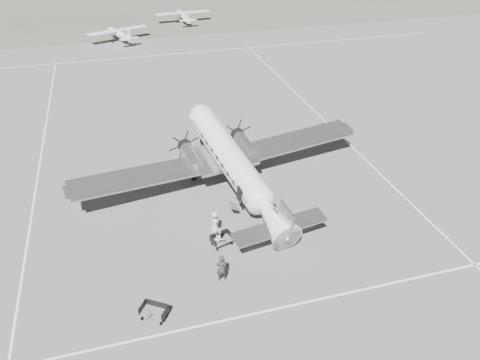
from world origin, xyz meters
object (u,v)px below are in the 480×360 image
light_plane_right (183,17)px  passenger (215,223)px  baggage_cart_near (222,240)px  dc3_airliner (233,164)px  ground_crew (222,268)px  light_plane_left (119,35)px  baggage_cart_far (154,312)px  ramp_agent (220,238)px

light_plane_right → passenger: (-9.17, -65.06, -0.14)m
baggage_cart_near → dc3_airliner: bearing=50.4°
light_plane_right → ground_crew: light_plane_right is taller
light_plane_left → baggage_cart_far: light_plane_left is taller
light_plane_right → passenger: 65.70m
baggage_cart_near → ramp_agent: size_ratio=0.96×
baggage_cart_near → baggage_cart_far: size_ratio=0.97×
baggage_cart_near → light_plane_left: bearing=76.1°
light_plane_left → light_plane_right: bearing=17.2°
baggage_cart_near → baggage_cart_far: bearing=-153.0°
light_plane_right → ramp_agent: 67.38m
baggage_cart_far → dc3_airliner: bearing=89.9°
dc3_airliner → baggage_cart_far: dc3_airliner is taller
light_plane_left → ramp_agent: bearing=-107.6°
light_plane_right → ramp_agent: light_plane_right is taller
baggage_cart_far → light_plane_right: bearing=112.4°
light_plane_left → passenger: 55.13m
baggage_cart_far → ground_crew: size_ratio=0.80×
light_plane_right → light_plane_left: bearing=-145.0°
light_plane_left → passenger: (3.54, -55.01, -0.14)m
dc3_airliner → ground_crew: 11.04m
light_plane_left → baggage_cart_far: size_ratio=6.40×
baggage_cart_near → passenger: bearing=77.8°
baggage_cart_far → ramp_agent: 7.59m
passenger → dc3_airliner: bearing=-30.1°
ground_crew → ramp_agent: size_ratio=1.23×
dc3_airliner → passenger: size_ratio=14.02×
ground_crew → passenger: size_ratio=1.08×
ramp_agent → passenger: bearing=20.4°
light_plane_right → ground_crew: bearing=-101.4°
baggage_cart_far → ramp_agent: bearing=78.5°
light_plane_right → dc3_airliner: bearing=-99.3°
dc3_airliner → light_plane_left: 50.12m
light_plane_right → passenger: bearing=-101.3°
light_plane_left → baggage_cart_far: (-1.90, -62.03, -0.63)m
ramp_agent → passenger: size_ratio=0.88×
dc3_airliner → light_plane_left: dc3_airliner is taller
light_plane_right → baggage_cart_near: bearing=-101.0°
dc3_airliner → baggage_cart_far: 15.04m
light_plane_right → baggage_cart_far: 73.54m
light_plane_left → ramp_agent: light_plane_left is taller
light_plane_left → passenger: light_plane_left is taller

